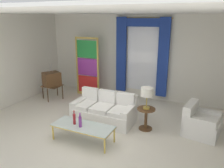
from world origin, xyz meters
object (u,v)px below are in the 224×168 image
object	(u,v)px
stained_glass_divider	(87,68)
table_lamp_brass	(147,93)
coffee_table	(83,127)
peacock_figurine	(92,94)
vintage_tv	(52,80)
round_side_table	(146,117)
bottle_blue_decanter	(80,121)
couch_white_long	(105,110)
armchair_white	(199,124)
bottle_crystal_tall	(74,119)

from	to	relation	value
stained_glass_divider	table_lamp_brass	world-z (taller)	stained_glass_divider
coffee_table	peacock_figurine	size ratio (longest dim) A/B	2.49
coffee_table	vintage_tv	size ratio (longest dim) A/B	1.11
round_side_table	vintage_tv	bearing A→B (deg)	167.57
bottle_blue_decanter	vintage_tv	size ratio (longest dim) A/B	0.27
bottle_blue_decanter	peacock_figurine	size ratio (longest dim) A/B	0.60
coffee_table	vintage_tv	distance (m)	3.32
bottle_blue_decanter	vintage_tv	distance (m)	3.35
peacock_figurine	round_side_table	world-z (taller)	round_side_table
peacock_figurine	round_side_table	distance (m)	2.78
couch_white_long	stained_glass_divider	size ratio (longest dim) A/B	0.80
couch_white_long	coffee_table	bearing A→B (deg)	-88.02
bottle_blue_decanter	coffee_table	bearing A→B (deg)	80.35
vintage_tv	stained_glass_divider	size ratio (longest dim) A/B	0.61
round_side_table	coffee_table	bearing A→B (deg)	-134.42
armchair_white	bottle_crystal_tall	bearing A→B (deg)	-150.27
stained_glass_divider	round_side_table	xyz separation A→B (m)	(2.82, -1.74, -0.70)
vintage_tv	round_side_table	size ratio (longest dim) A/B	2.26
bottle_crystal_tall	round_side_table	world-z (taller)	bottle_crystal_tall
vintage_tv	round_side_table	world-z (taller)	vintage_tv
vintage_tv	round_side_table	bearing A→B (deg)	-12.43
armchair_white	round_side_table	world-z (taller)	armchair_white
armchair_white	peacock_figurine	xyz separation A→B (m)	(-3.74, 1.03, -0.07)
armchair_white	peacock_figurine	bearing A→B (deg)	164.58
couch_white_long	peacock_figurine	distance (m)	1.77
coffee_table	armchair_white	xyz separation A→B (m)	(2.51, 1.54, -0.09)
bottle_blue_decanter	vintage_tv	world-z (taller)	vintage_tv
table_lamp_brass	coffee_table	bearing A→B (deg)	-134.42
bottle_blue_decanter	armchair_white	world-z (taller)	armchair_white
bottle_crystal_tall	armchair_white	xyz separation A→B (m)	(2.74, 1.56, -0.27)
bottle_crystal_tall	vintage_tv	bearing A→B (deg)	138.70
vintage_tv	table_lamp_brass	size ratio (longest dim) A/B	2.36
vintage_tv	peacock_figurine	size ratio (longest dim) A/B	2.24
couch_white_long	bottle_crystal_tall	world-z (taller)	couch_white_long
bottle_crystal_tall	table_lamp_brass	world-z (taller)	table_lamp_brass
bottle_crystal_tall	vintage_tv	world-z (taller)	vintage_tv
couch_white_long	table_lamp_brass	xyz separation A→B (m)	(1.24, -0.04, 0.72)
couch_white_long	round_side_table	xyz separation A→B (m)	(1.24, -0.04, 0.05)
coffee_table	vintage_tv	bearing A→B (deg)	141.53
peacock_figurine	round_side_table	xyz separation A→B (m)	(2.42, -1.35, 0.14)
bottle_blue_decanter	table_lamp_brass	xyz separation A→B (m)	(1.21, 1.31, 0.47)
coffee_table	vintage_tv	world-z (taller)	vintage_tv
table_lamp_brass	bottle_blue_decanter	bearing A→B (deg)	-132.82
armchair_white	table_lamp_brass	world-z (taller)	table_lamp_brass
armchair_white	bottle_blue_decanter	bearing A→B (deg)	-147.21
couch_white_long	stained_glass_divider	distance (m)	2.44
couch_white_long	bottle_blue_decanter	bearing A→B (deg)	-88.77
bottle_blue_decanter	bottle_crystal_tall	distance (m)	0.22
stained_glass_divider	table_lamp_brass	size ratio (longest dim) A/B	3.86
vintage_tv	stained_glass_divider	world-z (taller)	stained_glass_divider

